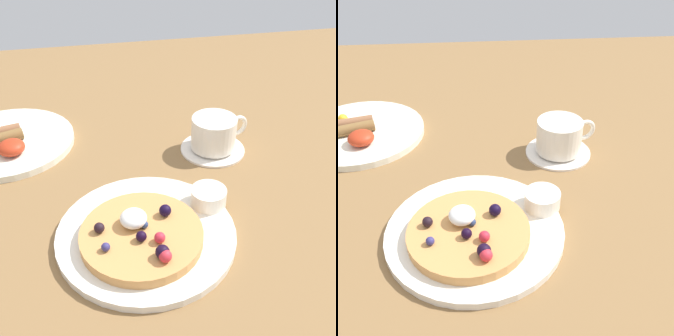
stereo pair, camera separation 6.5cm
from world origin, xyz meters
TOP-DOWN VIEW (x-y plane):
  - ground_plane at (0.00, 0.00)cm, footprint 159.41×145.47cm
  - pancake_plate at (-5.50, -11.57)cm, footprint 25.75×25.75cm
  - pancake_with_berries at (-6.38, -13.19)cm, footprint 17.19×17.19cm
  - syrup_ramekin at (4.84, -7.55)cm, footprint 5.48×5.48cm
  - breakfast_plate at (-27.70, 18.32)cm, footprint 25.21×25.21cm
  - coffee_saucer at (10.43, 8.60)cm, footprint 12.02×12.02cm
  - coffee_cup at (10.58, 8.64)cm, footprint 11.25×8.29cm

SIDE VIEW (x-z plane):
  - ground_plane at x=0.00cm, z-range -3.00..0.00cm
  - coffee_saucer at x=10.43cm, z-range 0.00..0.84cm
  - pancake_plate at x=-5.50cm, z-range 0.00..1.19cm
  - breakfast_plate at x=-27.70cm, z-range 0.00..1.29cm
  - pancake_with_berries at x=-6.38cm, z-range 0.27..4.11cm
  - syrup_ramekin at x=4.84cm, z-range 1.23..3.91cm
  - coffee_cup at x=10.58cm, z-range 0.95..6.88cm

